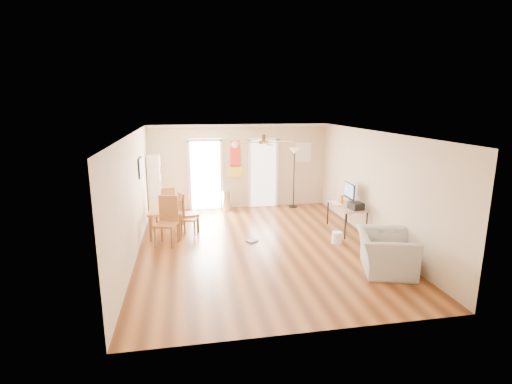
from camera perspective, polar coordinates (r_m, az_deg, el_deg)
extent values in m
plane|color=brown|center=(9.02, 0.69, -7.99)|extent=(7.00, 7.00, 0.00)
cube|color=red|center=(11.95, -3.07, 4.92)|extent=(0.46, 0.03, 1.10)
cube|color=white|center=(12.38, 7.01, 5.83)|extent=(0.50, 0.04, 0.60)
cube|color=black|center=(9.84, -16.70, 3.52)|extent=(0.04, 0.66, 0.48)
cylinder|color=silver|center=(11.87, -4.33, -1.29)|extent=(0.30, 0.30, 0.61)
cube|color=white|center=(10.28, 11.82, -1.61)|extent=(0.15, 0.45, 0.02)
cube|color=black|center=(9.80, 14.56, -2.00)|extent=(0.34, 0.38, 0.17)
cylinder|color=orange|center=(10.21, 12.54, -1.10)|extent=(0.08, 0.08, 0.24)
cylinder|color=white|center=(9.35, 11.85, -6.61)|extent=(0.29, 0.29, 0.27)
cylinder|color=silver|center=(8.63, 17.78, -8.62)|extent=(0.32, 0.32, 0.29)
cube|color=gray|center=(9.29, -0.58, -7.23)|extent=(0.32, 0.31, 0.04)
imported|color=#A4A49E|center=(8.04, 18.58, -8.44)|extent=(1.34, 1.44, 0.77)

